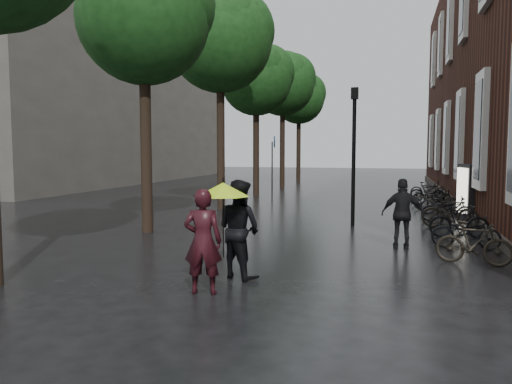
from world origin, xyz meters
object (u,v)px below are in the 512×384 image
(person_black, at_px, (239,229))
(ad_lightbox, at_px, (466,192))
(lamp_post, at_px, (354,143))
(person_burgundy, at_px, (203,241))
(pedestrian_walking, at_px, (403,214))
(parked_bicycles, at_px, (442,205))

(person_black, relative_size, ad_lightbox, 0.97)
(person_black, height_order, lamp_post, lamp_post)
(person_burgundy, xyz_separation_m, pedestrian_walking, (3.32, 4.89, -0.03))
(person_black, distance_m, pedestrian_walking, 4.81)
(person_black, height_order, ad_lightbox, ad_lightbox)
(pedestrian_walking, xyz_separation_m, lamp_post, (-1.45, 3.31, 1.77))
(person_burgundy, relative_size, lamp_post, 0.41)
(person_black, bearing_deg, person_burgundy, 103.11)
(pedestrian_walking, bearing_deg, ad_lightbox, -113.04)
(person_black, bearing_deg, ad_lightbox, -92.75)
(person_black, distance_m, lamp_post, 7.41)
(pedestrian_walking, distance_m, lamp_post, 4.03)
(person_burgundy, xyz_separation_m, person_black, (0.27, 1.17, 0.04))
(person_burgundy, bearing_deg, pedestrian_walking, -134.13)
(person_burgundy, bearing_deg, ad_lightbox, -127.34)
(person_black, bearing_deg, parked_bicycles, -88.20)
(person_black, relative_size, pedestrian_walking, 1.08)
(person_black, bearing_deg, lamp_post, -76.66)
(person_burgundy, height_order, person_black, person_black)
(ad_lightbox, relative_size, lamp_post, 0.44)
(parked_bicycles, bearing_deg, pedestrian_walking, -103.24)
(person_burgundy, relative_size, ad_lightbox, 0.93)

